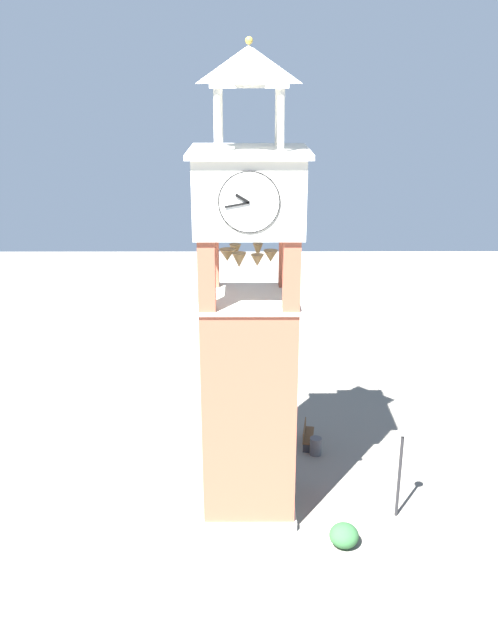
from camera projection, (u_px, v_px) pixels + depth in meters
The scene contains 6 objects.
ground at pixel (249, 504), 26.54m from camera, with size 80.00×80.00×0.00m, color gray.
clock_tower at pixel (249, 341), 24.20m from camera, with size 3.90×3.90×16.90m.
park_bench at pixel (307, 435), 30.64m from camera, with size 0.67×1.65×0.95m.
lamp_post at pixel (401, 455), 24.94m from camera, with size 0.36×0.36×3.78m.
trash_bin at pixel (316, 446), 29.85m from camera, with size 0.52×0.52×0.80m, color #4C4C51.
shrub_near_entry at pixel (344, 535), 24.04m from camera, with size 1.05×1.05×0.85m, color #28562D.
Camera 1 is at (0.07, 22.48, 15.82)m, focal length 38.11 mm.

